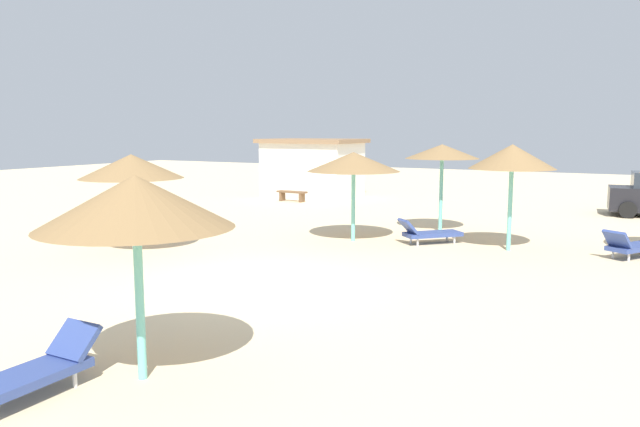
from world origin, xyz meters
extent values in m
plane|color=beige|center=(0.00, 0.00, 0.00)|extent=(80.00, 80.00, 0.00)
cylinder|color=#6BC6BC|center=(1.48, 8.48, 1.26)|extent=(0.12, 0.12, 2.52)
cone|color=olive|center=(1.48, 8.48, 2.64)|extent=(2.37, 2.37, 0.46)
cylinder|color=#6BC6BC|center=(1.55, -4.88, 1.08)|extent=(0.12, 0.12, 2.16)
cone|color=olive|center=(1.55, -4.88, 2.41)|extent=(2.57, 2.57, 0.70)
cylinder|color=#6BC6BC|center=(4.05, 6.53, 1.19)|extent=(0.12, 0.12, 2.37)
cone|color=olive|center=(4.05, 6.53, 2.61)|extent=(2.34, 2.34, 0.67)
cylinder|color=#6BC6BC|center=(-4.98, 1.45, 1.06)|extent=(0.12, 0.12, 2.13)
cone|color=olive|center=(-4.98, 1.45, 2.35)|extent=(2.79, 2.79, 0.65)
torus|color=red|center=(-4.76, 1.45, 1.15)|extent=(0.71, 0.31, 0.70)
cylinder|color=#6BC6BC|center=(-0.38, 5.80, 1.10)|extent=(0.12, 0.12, 2.20)
cone|color=olive|center=(-0.38, 5.80, 2.39)|extent=(2.77, 2.77, 0.57)
cube|color=#33478C|center=(1.87, 6.54, 0.28)|extent=(1.64, 1.67, 0.12)
cube|color=#33478C|center=(1.31, 5.96, 0.54)|extent=(0.76, 0.75, 0.46)
cylinder|color=silver|center=(1.61, 5.95, 0.11)|extent=(0.06, 0.06, 0.22)
cylinder|color=silver|center=(1.29, 6.26, 0.11)|extent=(0.06, 0.06, 0.22)
cylinder|color=silver|center=(2.44, 6.82, 0.11)|extent=(0.06, 0.06, 0.22)
cylinder|color=silver|center=(2.12, 7.13, 0.11)|extent=(0.06, 0.06, 0.22)
cube|color=#33478C|center=(7.18, 7.17, 0.28)|extent=(1.43, 1.78, 0.12)
cube|color=#33478C|center=(6.76, 6.49, 0.55)|extent=(0.76, 0.68, 0.48)
cylinder|color=silver|center=(7.05, 6.54, 0.11)|extent=(0.06, 0.06, 0.22)
cylinder|color=silver|center=(6.68, 6.77, 0.11)|extent=(0.06, 0.06, 0.22)
cube|color=#33478C|center=(0.73, -6.09, 0.28)|extent=(0.65, 1.70, 0.12)
cube|color=#33478C|center=(0.74, -5.29, 0.53)|extent=(0.64, 0.45, 0.44)
cylinder|color=silver|center=(0.52, -5.49, 0.11)|extent=(0.06, 0.06, 0.22)
cylinder|color=silver|center=(0.96, -5.50, 0.11)|extent=(0.06, 0.06, 0.22)
cube|color=brown|center=(-7.29, 13.67, 0.45)|extent=(1.51, 0.46, 0.08)
cube|color=brown|center=(-7.84, 13.69, 0.21)|extent=(0.13, 0.36, 0.41)
cube|color=brown|center=(-6.74, 13.65, 0.21)|extent=(0.13, 0.36, 0.41)
cylinder|color=black|center=(6.55, 16.84, 0.32)|extent=(0.66, 0.28, 0.64)
cylinder|color=black|center=(6.73, 15.09, 0.32)|extent=(0.66, 0.28, 0.64)
cube|color=white|center=(-7.38, 15.83, 1.34)|extent=(4.29, 3.11, 2.68)
cube|color=#8C6B4C|center=(-7.38, 15.83, 2.78)|extent=(4.69, 3.51, 0.20)
camera|label=1|loc=(7.42, -10.66, 3.34)|focal=34.31mm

